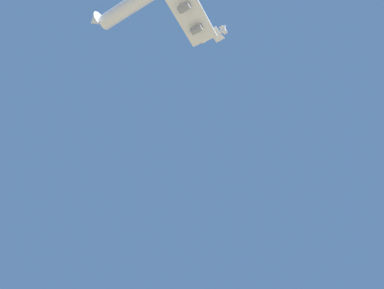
% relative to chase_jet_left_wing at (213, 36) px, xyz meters
% --- Properties ---
extents(chase_jet_left_wing, '(14.95, 9.40, 4.00)m').
position_rel_chase_jet_left_wing_xyz_m(chase_jet_left_wing, '(0.00, 0.00, 0.00)').
color(chase_jet_left_wing, silver).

